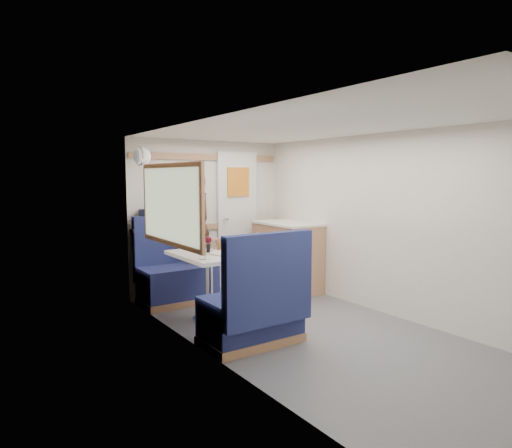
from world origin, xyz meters
TOP-DOWN VIEW (x-y plane):
  - floor at (0.00, 0.00)m, footprint 4.50×4.50m
  - ceiling at (0.00, 0.00)m, footprint 4.50×4.50m
  - wall_back at (0.00, 2.25)m, footprint 2.20×0.02m
  - wall_left at (-1.10, 0.00)m, footprint 0.02×4.50m
  - wall_right at (1.10, 0.00)m, footprint 0.02×4.50m
  - oak_trim_low at (0.00, 2.23)m, footprint 2.15×0.02m
  - oak_trim_high at (0.00, 2.23)m, footprint 2.15×0.02m
  - side_window at (-1.08, 1.00)m, footprint 0.04×1.30m
  - rear_door at (0.45, 2.22)m, footprint 0.62×0.12m
  - dinette_table at (-0.65, 1.00)m, footprint 0.62×0.92m
  - bench_far at (-0.65, 1.86)m, footprint 0.90×0.59m
  - bench_near at (-0.65, 0.14)m, footprint 0.90×0.59m
  - ledge at (-0.65, 2.12)m, footprint 0.90×0.14m
  - dome_light at (-1.04, 1.85)m, footprint 0.20×0.20m
  - galley_counter at (0.82, 1.55)m, footprint 0.57×0.92m
  - person at (-0.34, 1.89)m, footprint 0.45×0.35m
  - duffel_bag at (-0.75, 2.12)m, footprint 0.52×0.36m
  - tray at (-0.55, 0.88)m, footprint 0.30×0.36m
  - orange_fruit at (-0.46, 0.89)m, footprint 0.08×0.08m
  - cheese_block at (-0.57, 0.71)m, footprint 0.12×0.09m
  - wine_glass at (-0.61, 1.10)m, footprint 0.08×0.08m
  - tumbler_left at (-0.86, 0.74)m, footprint 0.07×0.07m
  - tumbler_right at (-0.52, 1.12)m, footprint 0.07×0.07m
  - beer_glass at (-0.46, 1.13)m, footprint 0.06×0.06m
  - pepper_grinder at (-0.67, 0.98)m, footprint 0.04×0.04m
  - salt_grinder at (-0.68, 1.11)m, footprint 0.03×0.03m
  - bread_loaf at (-0.43, 1.38)m, footprint 0.14×0.25m

SIDE VIEW (x-z plane):
  - floor at x=0.00m, z-range 0.00..0.00m
  - bench_far at x=-0.65m, z-range -0.22..0.83m
  - bench_near at x=-0.65m, z-range -0.22..0.83m
  - galley_counter at x=0.82m, z-range 0.01..0.93m
  - dinette_table at x=-0.65m, z-range 0.21..0.93m
  - tray at x=-0.55m, z-range 0.72..0.74m
  - cheese_block at x=-0.57m, z-range 0.74..0.77m
  - salt_grinder at x=-0.68m, z-range 0.72..0.80m
  - beer_glass at x=-0.46m, z-range 0.72..0.81m
  - bread_loaf at x=-0.43m, z-range 0.72..0.82m
  - pepper_grinder at x=-0.67m, z-range 0.72..0.83m
  - tumbler_left at x=-0.86m, z-range 0.72..0.83m
  - orange_fruit at x=-0.46m, z-range 0.74..0.81m
  - tumbler_right at x=-0.52m, z-range 0.72..0.83m
  - wine_glass at x=-0.61m, z-range 0.76..0.93m
  - oak_trim_low at x=0.00m, z-range 0.81..0.89m
  - ledge at x=-0.65m, z-range 0.86..0.90m
  - rear_door at x=0.45m, z-range 0.04..1.90m
  - person at x=-0.34m, z-range 0.45..1.54m
  - wall_back at x=0.00m, z-range 0.00..2.00m
  - wall_left at x=-1.10m, z-range 0.00..2.00m
  - wall_right at x=1.10m, z-range 0.00..2.00m
  - duffel_bag at x=-0.75m, z-range 0.90..1.12m
  - side_window at x=-1.08m, z-range 0.89..1.61m
  - dome_light at x=-1.04m, z-range 1.65..1.85m
  - oak_trim_high at x=0.00m, z-range 1.74..1.82m
  - ceiling at x=0.00m, z-range 2.00..2.00m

